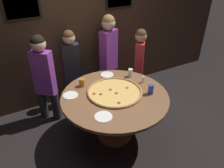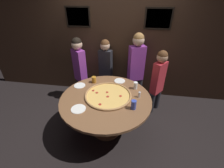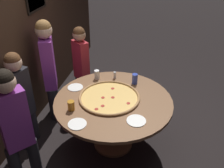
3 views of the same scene
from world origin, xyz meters
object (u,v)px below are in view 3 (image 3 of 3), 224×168
at_px(drink_cup_far_right, 135,79).
at_px(dining_table, 113,109).
at_px(drink_cup_far_left, 71,106).
at_px(diner_side_right, 21,96).
at_px(white_plate_far_back, 136,121).
at_px(giant_pizza, 109,97).
at_px(diner_far_right, 15,123).
at_px(drink_cup_centre_back, 97,75).
at_px(condiment_shaker, 115,75).
at_px(diner_centre_back, 49,65).
at_px(diner_side_left, 81,62).
at_px(white_plate_beside_cup, 75,87).
at_px(white_plate_right_side, 77,124).

bearing_deg(drink_cup_far_right, dining_table, 155.92).
relative_size(drink_cup_far_left, diner_side_right, 0.09).
bearing_deg(white_plate_far_back, giant_pizza, 46.55).
bearing_deg(dining_table, white_plate_far_back, -135.60).
bearing_deg(diner_far_right, giant_pizza, 172.32).
relative_size(drink_cup_centre_back, condiment_shaker, 1.32).
height_order(diner_centre_back, diner_side_left, diner_centre_back).
distance_m(giant_pizza, white_plate_beside_cup, 0.52).
relative_size(giant_pizza, drink_cup_far_left, 6.51).
relative_size(white_plate_far_back, diner_far_right, 0.15).
height_order(drink_cup_far_right, diner_side_right, diner_side_right).
relative_size(dining_table, white_plate_right_side, 7.17).
bearing_deg(giant_pizza, white_plate_beside_cup, 74.66).
distance_m(white_plate_far_back, diner_side_right, 1.47).
distance_m(dining_table, diner_centre_back, 1.18).
xyz_separation_m(drink_cup_far_left, white_plate_far_back, (-0.04, -0.76, -0.05)).
xyz_separation_m(dining_table, white_plate_right_side, (-0.53, 0.28, 0.15)).
bearing_deg(drink_cup_far_left, giant_pizza, -48.54).
height_order(giant_pizza, diner_centre_back, diner_centre_back).
bearing_deg(giant_pizza, drink_cup_far_left, 131.46).
bearing_deg(white_plate_far_back, white_plate_beside_cup, 60.33).
bearing_deg(white_plate_beside_cup, condiment_shaker, -51.51).
bearing_deg(diner_side_left, white_plate_far_back, -10.65).
height_order(dining_table, giant_pizza, giant_pizza).
height_order(drink_cup_far_left, diner_centre_back, diner_centre_back).
bearing_deg(dining_table, white_plate_right_side, 152.33).
bearing_deg(diner_far_right, drink_cup_centre_back, -164.96).
bearing_deg(drink_cup_far_left, white_plate_beside_cup, 14.64).
xyz_separation_m(drink_cup_centre_back, drink_cup_far_left, (-0.76, 0.09, -0.01)).
relative_size(drink_cup_centre_back, diner_far_right, 0.09).
relative_size(dining_table, diner_side_left, 1.10).
height_order(drink_cup_far_right, drink_cup_far_left, drink_cup_far_right).
bearing_deg(dining_table, drink_cup_far_left, 124.99).
bearing_deg(drink_cup_centre_back, drink_cup_far_left, 172.95).
bearing_deg(condiment_shaker, diner_side_left, 59.74).
height_order(drink_cup_far_right, diner_far_right, diner_far_right).
bearing_deg(white_plate_beside_cup, giant_pizza, -105.34).
distance_m(drink_cup_centre_back, diner_centre_back, 0.72).
bearing_deg(diner_centre_back, drink_cup_far_right, 65.80).
height_order(drink_cup_far_right, white_plate_beside_cup, drink_cup_far_right).
height_order(dining_table, diner_side_right, diner_side_right).
relative_size(condiment_shaker, diner_side_left, 0.07).
bearing_deg(dining_table, giant_pizza, 62.79).
bearing_deg(giant_pizza, condiment_shaker, 4.41).
bearing_deg(giant_pizza, dining_table, -117.21).
distance_m(white_plate_right_side, diner_side_right, 0.91).
height_order(white_plate_right_side, condiment_shaker, condiment_shaker).
bearing_deg(diner_far_right, white_plate_right_side, 148.04).
relative_size(diner_far_right, diner_side_right, 1.06).
relative_size(white_plate_right_side, diner_far_right, 0.14).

